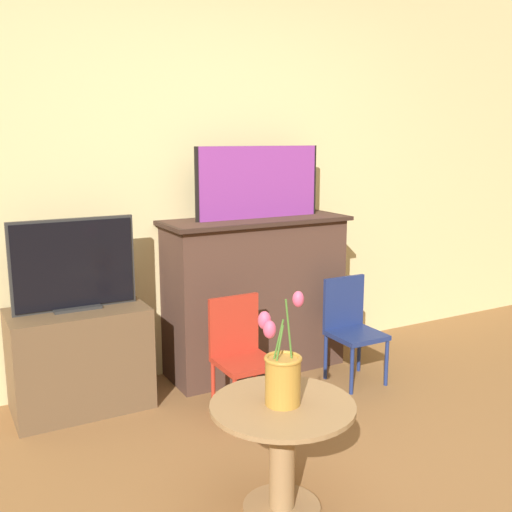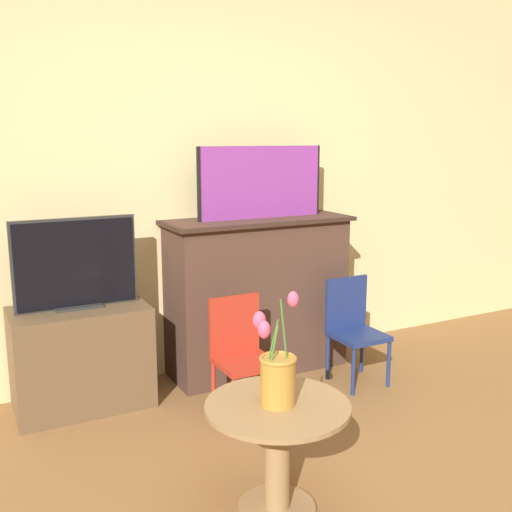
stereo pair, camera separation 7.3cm
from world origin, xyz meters
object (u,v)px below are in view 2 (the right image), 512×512
chair_red (241,350)px  chair_blue (353,325)px  painting (261,182)px  tv_monitor (76,265)px  vase_tulips (277,373)px

chair_red → chair_blue: (0.82, 0.08, 0.00)m
painting → tv_monitor: bearing=-178.4°
painting → chair_blue: painting is taller
painting → chair_blue: size_ratio=1.32×
vase_tulips → tv_monitor: bearing=109.8°
painting → chair_blue: 1.07m
painting → vase_tulips: bearing=-115.7°
tv_monitor → vase_tulips: tv_monitor is taller
tv_monitor → vase_tulips: 1.49m
chair_red → chair_blue: same height
painting → tv_monitor: (-1.18, -0.03, -0.41)m
chair_blue → vase_tulips: vase_tulips is taller
painting → vase_tulips: 1.70m
painting → chair_blue: (0.42, -0.45, -0.88)m
tv_monitor → vase_tulips: size_ratio=1.45×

